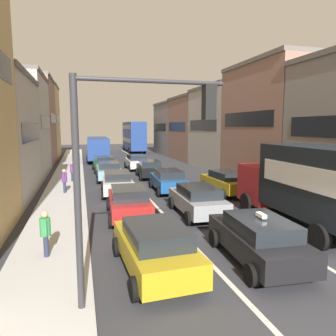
{
  "coord_description": "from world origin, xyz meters",
  "views": [
    {
      "loc": [
        -5.6,
        -8.07,
        4.38
      ],
      "look_at": [
        0.0,
        12.0,
        1.6
      ],
      "focal_mm": 33.65,
      "sensor_mm": 36.0,
      "label": 1
    }
  ],
  "objects_px": {
    "sedan_left_lane_fourth": "(109,171)",
    "hatchback_centre_lane_third": "(168,180)",
    "sedan_right_lane_behind_truck": "(226,182)",
    "pedestrian_mid_sidewalk": "(64,180)",
    "sedan_left_lane_front": "(155,246)",
    "sedan_centre_lane_second": "(198,200)",
    "bus_far_queue_secondary": "(134,135)",
    "taxi_centre_lane_front": "(258,238)",
    "coupe_centre_lane_fourth": "(150,168)",
    "wagon_left_lane_second": "(129,201)",
    "sedan_centre_lane_fifth": "(136,162)",
    "pedestrian_far_sidewalk": "(45,232)",
    "sedan_left_lane_third": "(117,182)",
    "sedan_left_lane_fifth": "(104,163)",
    "bus_mid_queue_primary": "(98,147)",
    "removalist_box_truck": "(307,183)",
    "pedestrian_near_kerb": "(72,171)",
    "traffic_light_pole": "(132,151)"
  },
  "relations": [
    {
      "from": "sedan_left_lane_fourth",
      "to": "hatchback_centre_lane_third",
      "type": "bearing_deg",
      "value": -146.75
    },
    {
      "from": "sedan_right_lane_behind_truck",
      "to": "pedestrian_mid_sidewalk",
      "type": "bearing_deg",
      "value": 74.32
    },
    {
      "from": "sedan_left_lane_front",
      "to": "sedan_centre_lane_second",
      "type": "bearing_deg",
      "value": -35.01
    },
    {
      "from": "bus_far_queue_secondary",
      "to": "pedestrian_mid_sidewalk",
      "type": "relative_size",
      "value": 6.34
    },
    {
      "from": "taxi_centre_lane_front",
      "to": "coupe_centre_lane_fourth",
      "type": "xyz_separation_m",
      "value": [
        0.2,
        17.39,
        -0.0
      ]
    },
    {
      "from": "sedan_left_lane_fourth",
      "to": "wagon_left_lane_second",
      "type": "bearing_deg",
      "value": -178.31
    },
    {
      "from": "hatchback_centre_lane_third",
      "to": "sedan_centre_lane_fifth",
      "type": "xyz_separation_m",
      "value": [
        -0.17,
        11.42,
        0.0
      ]
    },
    {
      "from": "coupe_centre_lane_fourth",
      "to": "pedestrian_mid_sidewalk",
      "type": "bearing_deg",
      "value": 131.14
    },
    {
      "from": "taxi_centre_lane_front",
      "to": "hatchback_centre_lane_third",
      "type": "height_order",
      "value": "taxi_centre_lane_front"
    },
    {
      "from": "wagon_left_lane_second",
      "to": "pedestrian_far_sidewalk",
      "type": "distance_m",
      "value": 5.27
    },
    {
      "from": "sedan_centre_lane_second",
      "to": "pedestrian_mid_sidewalk",
      "type": "height_order",
      "value": "pedestrian_mid_sidewalk"
    },
    {
      "from": "coupe_centre_lane_fourth",
      "to": "pedestrian_mid_sidewalk",
      "type": "height_order",
      "value": "pedestrian_mid_sidewalk"
    },
    {
      "from": "sedan_left_lane_third",
      "to": "pedestrian_mid_sidewalk",
      "type": "xyz_separation_m",
      "value": [
        -3.27,
        0.77,
        0.15
      ]
    },
    {
      "from": "sedan_left_lane_fifth",
      "to": "bus_mid_queue_primary",
      "type": "height_order",
      "value": "bus_mid_queue_primary"
    },
    {
      "from": "coupe_centre_lane_fourth",
      "to": "pedestrian_mid_sidewalk",
      "type": "distance_m",
      "value": 8.4
    },
    {
      "from": "removalist_box_truck",
      "to": "sedan_right_lane_behind_truck",
      "type": "height_order",
      "value": "removalist_box_truck"
    },
    {
      "from": "coupe_centre_lane_fourth",
      "to": "pedestrian_near_kerb",
      "type": "distance_m",
      "value": 6.33
    },
    {
      "from": "traffic_light_pole",
      "to": "removalist_box_truck",
      "type": "bearing_deg",
      "value": 25.8
    },
    {
      "from": "coupe_centre_lane_fourth",
      "to": "pedestrian_mid_sidewalk",
      "type": "relative_size",
      "value": 2.66
    },
    {
      "from": "traffic_light_pole",
      "to": "sedan_left_lane_fourth",
      "type": "relative_size",
      "value": 1.26
    },
    {
      "from": "sedan_right_lane_behind_truck",
      "to": "pedestrian_mid_sidewalk",
      "type": "distance_m",
      "value": 10.43
    },
    {
      "from": "taxi_centre_lane_front",
      "to": "bus_mid_queue_primary",
      "type": "relative_size",
      "value": 0.42
    },
    {
      "from": "bus_mid_queue_primary",
      "to": "pedestrian_far_sidewalk",
      "type": "height_order",
      "value": "bus_mid_queue_primary"
    },
    {
      "from": "wagon_left_lane_second",
      "to": "sedan_left_lane_fifth",
      "type": "bearing_deg",
      "value": 3.08
    },
    {
      "from": "removalist_box_truck",
      "to": "coupe_centre_lane_fourth",
      "type": "bearing_deg",
      "value": 15.29
    },
    {
      "from": "sedan_centre_lane_second",
      "to": "bus_far_queue_secondary",
      "type": "height_order",
      "value": "bus_far_queue_secondary"
    },
    {
      "from": "sedan_left_lane_front",
      "to": "pedestrian_mid_sidewalk",
      "type": "xyz_separation_m",
      "value": [
        -3.12,
        12.07,
        0.15
      ]
    },
    {
      "from": "sedan_left_lane_fifth",
      "to": "removalist_box_truck",
      "type": "bearing_deg",
      "value": -161.29
    },
    {
      "from": "wagon_left_lane_second",
      "to": "bus_mid_queue_primary",
      "type": "height_order",
      "value": "bus_mid_queue_primary"
    },
    {
      "from": "removalist_box_truck",
      "to": "bus_mid_queue_primary",
      "type": "distance_m",
      "value": 30.78
    },
    {
      "from": "removalist_box_truck",
      "to": "bus_far_queue_secondary",
      "type": "xyz_separation_m",
      "value": [
        -0.46,
        42.18,
        0.86
      ]
    },
    {
      "from": "pedestrian_mid_sidewalk",
      "to": "sedan_left_lane_third",
      "type": "bearing_deg",
      "value": -10.8
    },
    {
      "from": "removalist_box_truck",
      "to": "sedan_left_lane_fourth",
      "type": "relative_size",
      "value": 1.78
    },
    {
      "from": "sedan_left_lane_third",
      "to": "sedan_right_lane_behind_truck",
      "type": "xyz_separation_m",
      "value": [
        6.86,
        -1.72,
        0.0
      ]
    },
    {
      "from": "sedan_left_lane_front",
      "to": "sedan_centre_lane_fifth",
      "type": "relative_size",
      "value": 1.01
    },
    {
      "from": "sedan_centre_lane_second",
      "to": "sedan_left_lane_fifth",
      "type": "bearing_deg",
      "value": 12.88
    },
    {
      "from": "taxi_centre_lane_front",
      "to": "hatchback_centre_lane_third",
      "type": "distance_m",
      "value": 11.41
    },
    {
      "from": "sedan_left_lane_third",
      "to": "sedan_right_lane_behind_truck",
      "type": "distance_m",
      "value": 7.07
    },
    {
      "from": "bus_far_queue_secondary",
      "to": "removalist_box_truck",
      "type": "bearing_deg",
      "value": -178.77
    },
    {
      "from": "removalist_box_truck",
      "to": "sedan_left_lane_fifth",
      "type": "height_order",
      "value": "removalist_box_truck"
    },
    {
      "from": "removalist_box_truck",
      "to": "wagon_left_lane_second",
      "type": "distance_m",
      "value": 8.06
    },
    {
      "from": "sedan_left_lane_fifth",
      "to": "coupe_centre_lane_fourth",
      "type": "bearing_deg",
      "value": -145.51
    },
    {
      "from": "sedan_left_lane_fifth",
      "to": "sedan_right_lane_behind_truck",
      "type": "bearing_deg",
      "value": -152.13
    },
    {
      "from": "wagon_left_lane_second",
      "to": "bus_far_queue_secondary",
      "type": "distance_m",
      "value": 39.27
    },
    {
      "from": "sedan_centre_lane_fifth",
      "to": "pedestrian_mid_sidewalk",
      "type": "bearing_deg",
      "value": 149.15
    },
    {
      "from": "traffic_light_pole",
      "to": "hatchback_centre_lane_third",
      "type": "height_order",
      "value": "traffic_light_pole"
    },
    {
      "from": "hatchback_centre_lane_third",
      "to": "pedestrian_near_kerb",
      "type": "distance_m",
      "value": 8.12
    },
    {
      "from": "wagon_left_lane_second",
      "to": "sedan_left_lane_fourth",
      "type": "relative_size",
      "value": 1.01
    },
    {
      "from": "coupe_centre_lane_fourth",
      "to": "sedan_centre_lane_fifth",
      "type": "bearing_deg",
      "value": 5.74
    },
    {
      "from": "pedestrian_mid_sidewalk",
      "to": "sedan_left_lane_fifth",
      "type": "bearing_deg",
      "value": 74.61
    }
  ]
}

